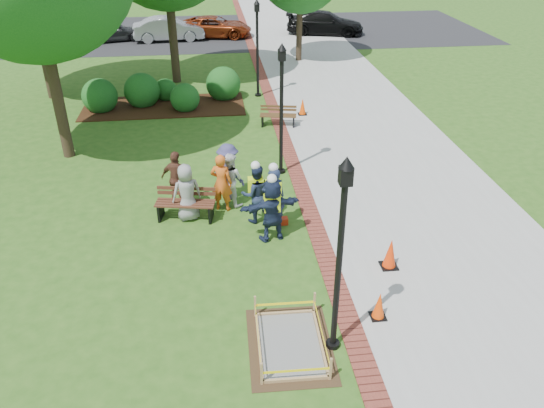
{
  "coord_description": "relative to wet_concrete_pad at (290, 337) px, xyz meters",
  "views": [
    {
      "loc": [
        -0.92,
        -10.74,
        7.93
      ],
      "look_at": [
        0.5,
        1.2,
        1.0
      ],
      "focal_mm": 35.0,
      "sensor_mm": 36.0,
      "label": 1
    }
  ],
  "objects": [
    {
      "name": "toolbox",
      "position": [
        0.44,
        4.67,
        -0.14
      ],
      "size": [
        0.39,
        0.22,
        0.19
      ],
      "primitive_type": "cube",
      "rotation": [
        0.0,
        0.0,
        0.01
      ],
      "color": "#A5240C",
      "rests_on": "ground"
    },
    {
      "name": "parked_car_d",
      "position": [
        6.57,
        28.26,
        -0.23
      ],
      "size": [
        3.35,
        5.34,
        1.61
      ],
      "primitive_type": "imported",
      "rotation": [
        0.0,
        0.0,
        1.31
      ],
      "color": "black",
      "rests_on": "ground"
    },
    {
      "name": "brick_edging",
      "position": [
        1.37,
        12.89,
        -0.22
      ],
      "size": [
        0.5,
        60.0,
        0.03
      ],
      "primitive_type": "cube",
      "color": "maroon",
      "rests_on": "ground"
    },
    {
      "name": "shrub_c",
      "position": [
        -2.42,
        14.35,
        -0.23
      ],
      "size": [
        1.26,
        1.26,
        1.26
      ],
      "primitive_type": "sphere",
      "color": "#164D18",
      "rests_on": "ground"
    },
    {
      "name": "lamp_far",
      "position": [
        0.87,
        15.89,
        2.25
      ],
      "size": [
        0.28,
        0.28,
        4.26
      ],
      "color": "black",
      "rests_on": "ground"
    },
    {
      "name": "cone_far",
      "position": [
        2.49,
        13.19,
        0.11
      ],
      "size": [
        0.36,
        0.36,
        0.71
      ],
      "color": "black",
      "rests_on": "ground"
    },
    {
      "name": "lamp_mid",
      "position": [
        0.87,
        7.89,
        2.25
      ],
      "size": [
        0.28,
        0.28,
        4.26
      ],
      "color": "black",
      "rests_on": "ground"
    },
    {
      "name": "bench_near",
      "position": [
        -2.21,
        5.27,
        0.05
      ],
      "size": [
        1.73,
        0.84,
        0.9
      ],
      "color": "#522D1C",
      "rests_on": "ground"
    },
    {
      "name": "casual_person_e",
      "position": [
        -0.93,
        6.37,
        0.64
      ],
      "size": [
        0.65,
        0.65,
        1.76
      ],
      "color": "#3A3863",
      "rests_on": "ground"
    },
    {
      "name": "cone_back",
      "position": [
        2.83,
        2.35,
        0.16
      ],
      "size": [
        0.41,
        0.41,
        0.82
      ],
      "color": "black",
      "rests_on": "ground"
    },
    {
      "name": "casual_person_a",
      "position": [
        -2.13,
        5.28,
        0.61
      ],
      "size": [
        0.61,
        0.48,
        1.68
      ],
      "color": "gray",
      "rests_on": "ground"
    },
    {
      "name": "parked_car_b",
      "position": [
        -3.74,
        27.58,
        -0.23
      ],
      "size": [
        2.49,
        5.06,
        1.6
      ],
      "primitive_type": "imported",
      "rotation": [
        0.0,
        0.0,
        1.64
      ],
      "color": "#949498",
      "rests_on": "ground"
    },
    {
      "name": "cone_front",
      "position": [
        2.03,
        0.6,
        0.09
      ],
      "size": [
        0.34,
        0.34,
        0.67
      ],
      "color": "black",
      "rests_on": "ground"
    },
    {
      "name": "parked_car_a",
      "position": [
        -7.27,
        27.87,
        -0.23
      ],
      "size": [
        2.81,
        4.58,
        1.39
      ],
      "primitive_type": "imported",
      "rotation": [
        0.0,
        0.0,
        1.81
      ],
      "color": "#262629",
      "rests_on": "ground"
    },
    {
      "name": "hivis_worker_a",
      "position": [
        0.1,
        3.97,
        0.72
      ],
      "size": [
        0.64,
        0.49,
        1.93
      ],
      "color": "#1D214C",
      "rests_on": "ground"
    },
    {
      "name": "bench_far",
      "position": [
        1.31,
        12.08,
        0.02
      ],
      "size": [
        1.51,
        0.74,
        0.78
      ],
      "color": "#4E331A",
      "rests_on": "ground"
    },
    {
      "name": "shrub_d",
      "position": [
        -0.72,
        15.73,
        -0.23
      ],
      "size": [
        1.56,
        1.56,
        1.56
      ],
      "primitive_type": "sphere",
      "color": "#164D18",
      "rests_on": "ground"
    },
    {
      "name": "shrub_e",
      "position": [
        -3.33,
        15.86,
        -0.23
      ],
      "size": [
        1.04,
        1.04,
        1.04
      ],
      "primitive_type": "sphere",
      "color": "#164D18",
      "rests_on": "ground"
    },
    {
      "name": "casual_person_d",
      "position": [
        -2.42,
        6.05,
        0.63
      ],
      "size": [
        0.66,
        0.56,
        1.74
      ],
      "color": "#583123",
      "rests_on": "ground"
    },
    {
      "name": "shrub_a",
      "position": [
        -6.03,
        14.72,
        -0.23
      ],
      "size": [
        1.51,
        1.51,
        1.51
      ],
      "primitive_type": "sphere",
      "color": "#164D18",
      "rests_on": "ground"
    },
    {
      "name": "ground",
      "position": [
        -0.38,
        2.89,
        -0.23
      ],
      "size": [
        100.0,
        100.0,
        0.0
      ],
      "primitive_type": "plane",
      "color": "#285116",
      "rests_on": "ground"
    },
    {
      "name": "wet_concrete_pad",
      "position": [
        0.0,
        0.0,
        0.0
      ],
      "size": [
        1.76,
        2.35,
        0.55
      ],
      "color": "#47331E",
      "rests_on": "ground"
    },
    {
      "name": "lamp_near",
      "position": [
        0.87,
        -0.11,
        2.25
      ],
      "size": [
        0.28,
        0.28,
        4.26
      ],
      "color": "black",
      "rests_on": "ground"
    },
    {
      "name": "parked_car_c",
      "position": [
        -0.79,
        28.28,
        -0.23
      ],
      "size": [
        2.55,
        4.66,
        1.44
      ],
      "primitive_type": "imported",
      "rotation": [
        0.0,
        0.0,
        1.43
      ],
      "color": "maroon",
      "rests_on": "ground"
    },
    {
      "name": "hivis_worker_c",
      "position": [
        -0.23,
        4.94,
        0.69
      ],
      "size": [
        0.59,
        0.42,
        1.85
      ],
      "color": "#192141",
      "rests_on": "ground"
    },
    {
      "name": "parking_lot",
      "position": [
        -0.38,
        29.89,
        -0.23
      ],
      "size": [
        36.0,
        12.0,
        0.01
      ],
      "primitive_type": "cube",
      "color": "black",
      "rests_on": "ground"
    },
    {
      "name": "hivis_worker_b",
      "position": [
        0.21,
        4.59,
        0.73
      ],
      "size": [
        0.63,
        0.47,
        1.94
      ],
      "color": "#171B3E",
      "rests_on": "ground"
    },
    {
      "name": "mulch_bed",
      "position": [
        -3.38,
        14.89,
        -0.21
      ],
      "size": [
        7.0,
        3.0,
        0.05
      ],
      "primitive_type": "cube",
      "color": "#381E0F",
      "rests_on": "ground"
    },
    {
      "name": "sidewalk",
      "position": [
        4.62,
        12.89,
        -0.22
      ],
      "size": [
        6.0,
        60.0,
        0.02
      ],
      "primitive_type": "cube",
      "color": "#9E9E99",
      "rests_on": "ground"
    },
    {
      "name": "casual_person_c",
      "position": [
        -0.9,
        5.98,
        0.58
      ],
      "size": [
        0.62,
        0.58,
        1.63
      ],
      "color": "silver",
      "rests_on": "ground"
    },
    {
      "name": "shrub_b",
      "position": [
        -4.3,
        15.2,
        -0.23
      ],
      "size": [
        1.55,
        1.55,
        1.55
      ],
      "primitive_type": "sphere",
      "color": "#164D18",
      "rests_on": "ground"
    },
    {
      "name": "casual_person_b",
      "position": [
        -1.16,
        5.68,
        0.64
      ],
      "size": [
        0.65,
        0.53,
        1.75
      ],
      "color": "#D75919",
      "rests_on": "ground"
    }
  ]
}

